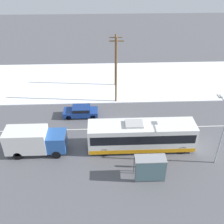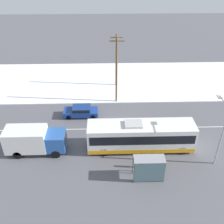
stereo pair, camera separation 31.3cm
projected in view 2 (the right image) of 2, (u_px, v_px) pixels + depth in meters
The scene contains 11 objects.
ground_plane at pixel (125, 128), 30.98m from camera, with size 120.00×120.00×0.00m, color #56565B.
snow_lot at pixel (119, 80), 41.68m from camera, with size 80.00×13.95×0.12m.
lane_marking_center at pixel (125, 128), 30.98m from camera, with size 60.00×0.12×0.00m.
city_bus at pixel (141, 136), 27.23m from camera, with size 11.04×2.57×3.22m.
box_truck at pixel (34, 140), 26.73m from camera, with size 6.08×2.30×2.82m.
sedan_car at pixel (81, 111), 32.85m from camera, with size 4.29×1.80×1.34m.
pedestrian_at_stop at pixel (142, 160), 25.05m from camera, with size 0.57×0.25×1.57m.
bus_shelter at pixel (149, 167), 23.35m from camera, with size 2.81×1.20×2.40m.
streetlamp at pixel (221, 126), 24.24m from camera, with size 0.36×2.62×6.57m.
utility_pole_roadside at pixel (117, 70), 33.66m from camera, with size 1.80×0.24×9.01m.
utility_pole_snowlot at pixel (116, 60), 38.12m from camera, with size 1.80×0.24×7.93m.
Camera 2 is at (-2.24, -24.92, 18.44)m, focal length 42.00 mm.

